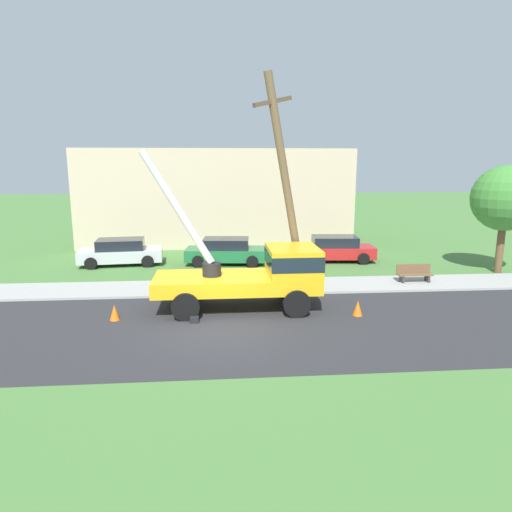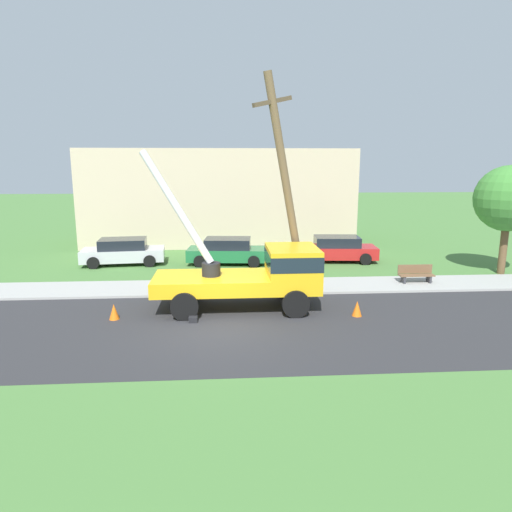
# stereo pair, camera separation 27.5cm
# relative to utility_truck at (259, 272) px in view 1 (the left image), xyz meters

# --- Properties ---
(ground_plane) EXTENTS (120.00, 120.00, 0.00)m
(ground_plane) POSITION_rel_utility_truck_xyz_m (-1.48, 9.87, -1.41)
(ground_plane) COLOR #477538
(road_asphalt) EXTENTS (80.00, 7.41, 0.01)m
(road_asphalt) POSITION_rel_utility_truck_xyz_m (-1.48, -2.13, -1.40)
(road_asphalt) COLOR #2B2B2D
(road_asphalt) RESTS_ON ground
(sidewalk_strip) EXTENTS (80.00, 2.52, 0.10)m
(sidewalk_strip) POSITION_rel_utility_truck_xyz_m (-1.48, 2.84, -1.36)
(sidewalk_strip) COLOR #9E9E99
(sidewalk_strip) RESTS_ON ground
(utility_truck) EXTENTS (6.77, 3.20, 5.98)m
(utility_truck) POSITION_rel_utility_truck_xyz_m (0.00, 0.00, 0.00)
(utility_truck) COLOR gold
(utility_truck) RESTS_ON ground
(leaning_utility_pole) EXTENTS (2.53, 1.74, 8.84)m
(leaning_utility_pole) POSITION_rel_utility_truck_xyz_m (1.21, 1.28, 3.13)
(leaning_utility_pole) COLOR brown
(leaning_utility_pole) RESTS_ON ground
(traffic_cone_ahead) EXTENTS (0.36, 0.36, 0.56)m
(traffic_cone_ahead) POSITION_rel_utility_truck_xyz_m (3.51, -1.23, -1.13)
(traffic_cone_ahead) COLOR orange
(traffic_cone_ahead) RESTS_ON ground
(traffic_cone_behind) EXTENTS (0.36, 0.36, 0.56)m
(traffic_cone_behind) POSITION_rel_utility_truck_xyz_m (-5.22, -1.00, -1.13)
(traffic_cone_behind) COLOR orange
(traffic_cone_behind) RESTS_ON ground
(traffic_cone_curbside) EXTENTS (0.36, 0.36, 0.56)m
(traffic_cone_curbside) POSITION_rel_utility_truck_xyz_m (1.41, 1.12, -1.13)
(traffic_cone_curbside) COLOR orange
(traffic_cone_curbside) RESTS_ON ground
(parked_sedan_silver) EXTENTS (4.55, 2.29, 1.42)m
(parked_sedan_silver) POSITION_rel_utility_truck_xyz_m (-6.85, 8.15, -0.70)
(parked_sedan_silver) COLOR #B7B7BF
(parked_sedan_silver) RESTS_ON ground
(parked_sedan_green) EXTENTS (4.54, 2.27, 1.42)m
(parked_sedan_green) POSITION_rel_utility_truck_xyz_m (-1.11, 7.90, -0.70)
(parked_sedan_green) COLOR #1E6638
(parked_sedan_green) RESTS_ON ground
(parked_sedan_red) EXTENTS (4.54, 2.26, 1.42)m
(parked_sedan_red) POSITION_rel_utility_truck_xyz_m (5.04, 8.11, -0.70)
(parked_sedan_red) COLOR #B21E1E
(parked_sedan_red) RESTS_ON ground
(park_bench) EXTENTS (1.60, 0.45, 0.90)m
(park_bench) POSITION_rel_utility_truck_xyz_m (7.45, 2.91, -0.95)
(park_bench) COLOR brown
(park_bench) RESTS_ON ground
(roadside_tree_near) EXTENTS (3.23, 3.23, 5.40)m
(roadside_tree_near) POSITION_rel_utility_truck_xyz_m (12.61, 4.64, 2.35)
(roadside_tree_near) COLOR brown
(roadside_tree_near) RESTS_ON ground
(lowrise_building_backdrop) EXTENTS (18.00, 6.00, 6.40)m
(lowrise_building_backdrop) POSITION_rel_utility_truck_xyz_m (-1.62, 15.23, 1.79)
(lowrise_building_backdrop) COLOR #C6B293
(lowrise_building_backdrop) RESTS_ON ground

